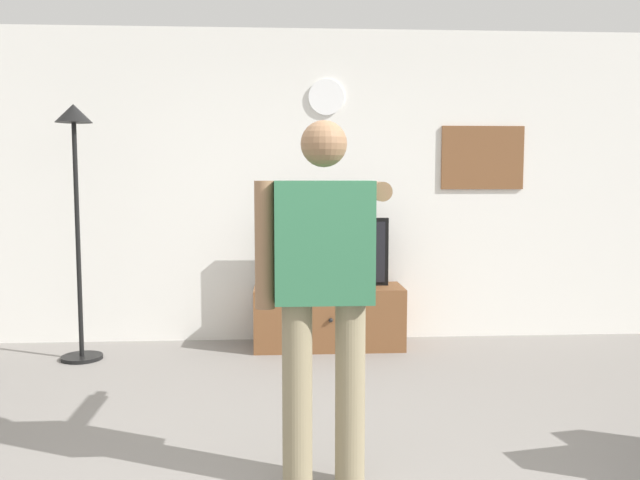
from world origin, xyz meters
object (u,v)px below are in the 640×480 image
at_px(tv_stand, 329,317).
at_px(person_standing_nearer_lamp, 324,281).
at_px(television, 328,252).
at_px(floor_lamp, 76,179).
at_px(wall_clock, 326,97).
at_px(framed_picture, 482,158).

bearing_deg(tv_stand, person_standing_nearer_lamp, -94.79).
bearing_deg(tv_stand, television, 90.00).
height_order(tv_stand, floor_lamp, floor_lamp).
bearing_deg(person_standing_nearer_lamp, wall_clock, 85.70).
xyz_separation_m(television, person_standing_nearer_lamp, (-0.21, -2.57, 0.17)).
bearing_deg(framed_picture, wall_clock, -179.79).
xyz_separation_m(wall_clock, floor_lamp, (-1.98, -0.55, -0.70)).
bearing_deg(floor_lamp, tv_stand, 7.45).
relative_size(framed_picture, person_standing_nearer_lamp, 0.43).
relative_size(television, person_standing_nearer_lamp, 0.60).
bearing_deg(floor_lamp, framed_picture, 9.36).
xyz_separation_m(tv_stand, television, (-0.00, 0.05, 0.55)).
bearing_deg(framed_picture, television, -169.80).
distance_m(television, floor_lamp, 2.10).
height_order(framed_picture, floor_lamp, floor_lamp).
relative_size(television, framed_picture, 1.39).
bearing_deg(wall_clock, television, -90.00).
bearing_deg(wall_clock, person_standing_nearer_lamp, -94.30).
distance_m(tv_stand, framed_picture, 1.95).
xyz_separation_m(wall_clock, framed_picture, (1.38, 0.00, -0.52)).
relative_size(television, wall_clock, 3.31).
bearing_deg(television, person_standing_nearer_lamp, -94.71).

